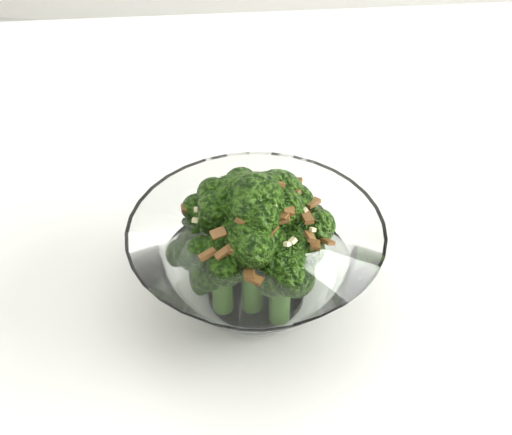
# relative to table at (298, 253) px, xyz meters

# --- Properties ---
(table) EXTENTS (1.35, 1.05, 0.75)m
(table) POSITION_rel_table_xyz_m (0.00, 0.00, 0.00)
(table) COLOR white
(table) RESTS_ON ground
(broccoli_dish) EXTENTS (0.19, 0.19, 0.12)m
(broccoli_dish) POSITION_rel_table_xyz_m (-0.03, -0.12, 0.11)
(broccoli_dish) COLOR white
(broccoli_dish) RESTS_ON table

